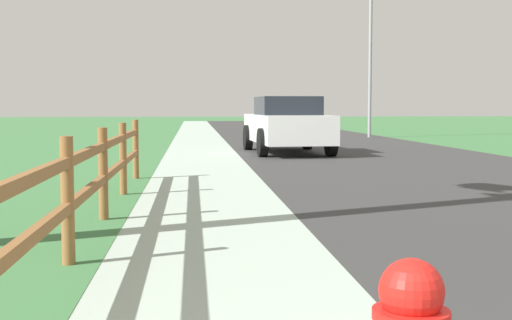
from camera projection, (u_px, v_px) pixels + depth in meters
ground_plane at (226, 141)px, 25.70m from camera, size 120.00×120.00×0.00m
road_asphalt at (309, 138)px, 28.00m from camera, size 7.00×66.00×0.01m
curb_concrete at (148, 139)px, 27.41m from camera, size 6.00×66.00×0.01m
grass_verge at (110, 139)px, 27.27m from camera, size 5.00×66.00×0.00m
rail_fence at (88, 177)px, 6.81m from camera, size 0.11×11.49×1.08m
parked_suv_white at (287, 125)px, 19.39m from camera, size 2.23×4.84×1.58m
street_lamp at (373, 52)px, 28.77m from camera, size 1.17×0.20×5.99m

